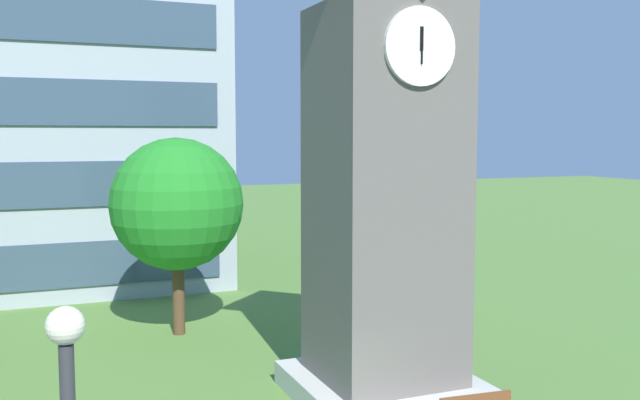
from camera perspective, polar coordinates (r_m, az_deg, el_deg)
clock_tower at (r=17.63m, az=5.22°, el=0.68°), size 4.35×4.35×11.78m
tree_near_tower at (r=23.99m, az=-11.50°, el=-0.35°), size 4.43×4.43×6.65m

